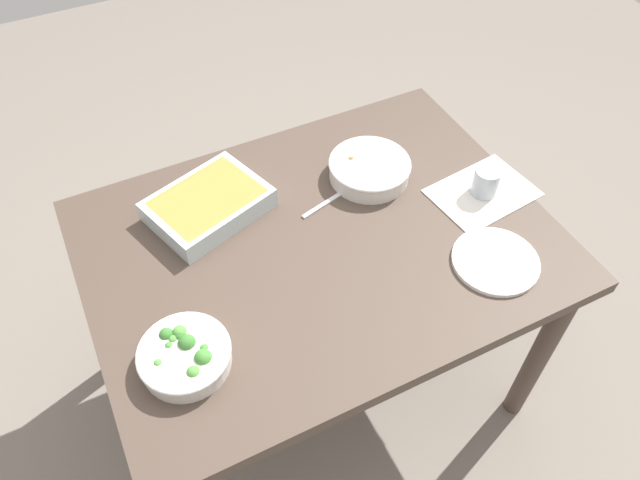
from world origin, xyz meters
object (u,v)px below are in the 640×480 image
(drink_cup, at_px, (485,183))
(spoon_by_stew, at_px, (334,197))
(broccoli_bowl, at_px, (185,355))
(baking_dish, at_px, (208,204))
(stew_bowl, at_px, (369,168))
(side_plate, at_px, (495,261))

(drink_cup, relative_size, spoon_by_stew, 0.49)
(broccoli_bowl, relative_size, baking_dish, 0.58)
(stew_bowl, bearing_deg, drink_cup, 141.67)
(baking_dish, height_order, side_plate, baking_dish)
(drink_cup, relative_size, side_plate, 0.39)
(baking_dish, bearing_deg, side_plate, 140.44)
(baking_dish, xyz_separation_m, side_plate, (-0.59, 0.48, -0.03))
(stew_bowl, xyz_separation_m, spoon_by_stew, (0.13, 0.03, -0.03))
(spoon_by_stew, bearing_deg, stew_bowl, -165.06)
(broccoli_bowl, bearing_deg, baking_dish, -115.80)
(broccoli_bowl, height_order, baking_dish, broccoli_bowl)
(broccoli_bowl, bearing_deg, stew_bowl, -152.30)
(side_plate, bearing_deg, stew_bowl, -72.50)
(stew_bowl, height_order, baking_dish, baking_dish)
(baking_dish, distance_m, side_plate, 0.76)
(stew_bowl, relative_size, drink_cup, 2.75)
(baking_dish, distance_m, spoon_by_stew, 0.34)
(broccoli_bowl, relative_size, side_plate, 0.94)
(stew_bowl, distance_m, side_plate, 0.44)
(drink_cup, xyz_separation_m, side_plate, (0.12, 0.22, -0.03))
(drink_cup, bearing_deg, spoon_by_stew, -23.45)
(stew_bowl, distance_m, broccoli_bowl, 0.74)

